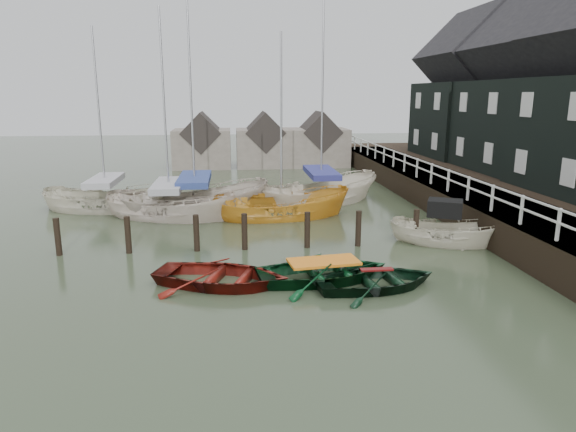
{
  "coord_description": "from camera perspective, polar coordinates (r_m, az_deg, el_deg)",
  "views": [
    {
      "loc": [
        -1.56,
        -15.79,
        5.79
      ],
      "look_at": [
        0.4,
        2.45,
        1.4
      ],
      "focal_mm": 32.0,
      "sensor_mm": 36.0,
      "label": 1
    }
  ],
  "objects": [
    {
      "name": "ground",
      "position": [
        16.89,
        -0.46,
        -6.59
      ],
      "size": [
        120.0,
        120.0,
        0.0
      ],
      "primitive_type": "plane",
      "color": "#313A25",
      "rests_on": "ground"
    },
    {
      "name": "quay_houses",
      "position": [
        29.53,
        28.61,
        11.65
      ],
      "size": [
        6.52,
        28.14,
        10.01
      ],
      "color": "black",
      "rests_on": "ground"
    },
    {
      "name": "sailboat_b",
      "position": [
        25.92,
        -10.19,
        0.47
      ],
      "size": [
        7.86,
        4.25,
        12.16
      ],
      "rotation": [
        0.0,
        0.0,
        1.78
      ],
      "color": "#BFB1A3",
      "rests_on": "ground"
    },
    {
      "name": "rowboat_green",
      "position": [
        16.48,
        3.94,
        -7.15
      ],
      "size": [
        4.61,
        3.56,
        0.88
      ],
      "primitive_type": "imported",
      "rotation": [
        0.0,
        0.0,
        1.7
      ],
      "color": "black",
      "rests_on": "ground"
    },
    {
      "name": "sailboat_d",
      "position": [
        27.92,
        3.66,
        1.59
      ],
      "size": [
        7.77,
        5.55,
        13.43
      ],
      "rotation": [
        0.0,
        0.0,
        2.0
      ],
      "color": "beige",
      "rests_on": "ground"
    },
    {
      "name": "rowboat_dkgreen",
      "position": [
        16.08,
        9.74,
        -7.85
      ],
      "size": [
        4.17,
        3.24,
        0.79
      ],
      "primitive_type": "imported",
      "rotation": [
        0.0,
        0.0,
        1.71
      ],
      "color": "black",
      "rests_on": "ground"
    },
    {
      "name": "pier",
      "position": [
        28.51,
        16.78,
        2.62
      ],
      "size": [
        3.04,
        32.0,
        2.7
      ],
      "color": "black",
      "rests_on": "ground"
    },
    {
      "name": "rowboat_red",
      "position": [
        16.19,
        -7.34,
        -7.61
      ],
      "size": [
        4.97,
        4.21,
        0.88
      ],
      "primitive_type": "imported",
      "rotation": [
        0.0,
        0.0,
        1.25
      ],
      "color": "#61140D",
      "rests_on": "ground"
    },
    {
      "name": "mooring_pilings",
      "position": [
        19.53,
        -4.59,
        -2.31
      ],
      "size": [
        13.72,
        0.22,
        1.8
      ],
      "color": "black",
      "rests_on": "ground"
    },
    {
      "name": "sailboat_e",
      "position": [
        27.76,
        -19.47,
        0.76
      ],
      "size": [
        6.94,
        3.62,
        10.18
      ],
      "rotation": [
        0.0,
        0.0,
        1.39
      ],
      "color": "beige",
      "rests_on": "ground"
    },
    {
      "name": "sailboat_a",
      "position": [
        25.25,
        -12.96,
        -0.01
      ],
      "size": [
        7.2,
        4.82,
        10.83
      ],
      "rotation": [
        0.0,
        0.0,
        1.2
      ],
      "color": "beige",
      "rests_on": "ground"
    },
    {
      "name": "far_sheds",
      "position": [
        42.05,
        -2.87,
        8.07
      ],
      "size": [
        14.0,
        4.08,
        4.39
      ],
      "color": "#665B51",
      "rests_on": "ground"
    },
    {
      "name": "motorboat",
      "position": [
        21.16,
        17.0,
        -2.76
      ],
      "size": [
        4.59,
        3.31,
        2.57
      ],
      "rotation": [
        0.0,
        0.0,
        1.13
      ],
      "color": "beige",
      "rests_on": "ground"
    },
    {
      "name": "land_strip",
      "position": [
        31.19,
        26.09,
        1.37
      ],
      "size": [
        14.0,
        38.0,
        1.5
      ],
      "primitive_type": "cube",
      "color": "black",
      "rests_on": "ground"
    },
    {
      "name": "sailboat_c",
      "position": [
        24.7,
        -0.72,
        -0.08
      ],
      "size": [
        6.87,
        3.1,
        9.77
      ],
      "rotation": [
        0.0,
        0.0,
        1.66
      ],
      "color": "orange",
      "rests_on": "ground"
    }
  ]
}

